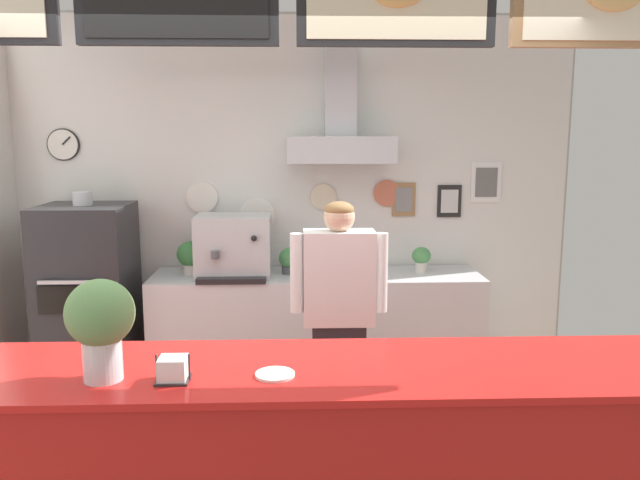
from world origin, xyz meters
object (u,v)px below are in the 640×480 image
object	(u,v)px
espresso_machine	(234,246)
potted_rosemary	(421,258)
shop_worker	(339,324)
potted_thyme	(290,260)
basil_vase	(101,324)
pizza_oven	(89,303)
condiment_plate	(275,374)
potted_oregano	(191,256)
potted_basil	(358,259)
napkin_holder	(173,370)

from	to	relation	value
espresso_machine	potted_rosemary	world-z (taller)	espresso_machine
shop_worker	potted_rosemary	xyz separation A→B (m)	(0.72, 1.11, 0.19)
potted_thyme	basil_vase	size ratio (longest dim) A/B	0.50
pizza_oven	potted_thyme	bearing A→B (deg)	5.45
shop_worker	condiment_plate	xyz separation A→B (m)	(-0.34, -1.29, 0.19)
pizza_oven	shop_worker	xyz separation A→B (m)	(1.82, -0.96, 0.12)
pizza_oven	potted_rosemary	bearing A→B (deg)	3.39
basil_vase	potted_thyme	bearing A→B (deg)	73.42
basil_vase	potted_oregano	bearing A→B (deg)	91.01
espresso_machine	potted_oregano	xyz separation A→B (m)	(-0.33, 0.05, -0.09)
pizza_oven	espresso_machine	xyz separation A→B (m)	(1.09, 0.09, 0.42)
pizza_oven	potted_oregano	world-z (taller)	pizza_oven
potted_rosemary	basil_vase	bearing A→B (deg)	-125.77
potted_basil	napkin_holder	world-z (taller)	napkin_holder
espresso_machine	napkin_holder	bearing A→B (deg)	-90.32
pizza_oven	potted_thyme	xyz separation A→B (m)	(1.51, 0.14, 0.29)
potted_rosemary	basil_vase	world-z (taller)	basil_vase
potted_rosemary	shop_worker	bearing A→B (deg)	-122.93
shop_worker	potted_thyme	xyz separation A→B (m)	(-0.31, 1.10, 0.18)
potted_thyme	shop_worker	bearing A→B (deg)	-74.56
potted_thyme	basil_vase	distance (m)	2.53
potted_rosemary	napkin_holder	size ratio (longest dim) A/B	1.47
potted_thyme	basil_vase	world-z (taller)	basil_vase
potted_thyme	potted_oregano	bearing A→B (deg)	-179.80
shop_worker	potted_basil	xyz separation A→B (m)	(0.21, 1.06, 0.19)
pizza_oven	shop_worker	distance (m)	2.06
shop_worker	potted_oregano	bearing A→B (deg)	-45.54
shop_worker	potted_oregano	distance (m)	1.55
espresso_machine	basil_vase	world-z (taller)	basil_vase
basil_vase	napkin_holder	distance (m)	0.34
condiment_plate	espresso_machine	bearing A→B (deg)	99.41
basil_vase	condiment_plate	xyz separation A→B (m)	(0.68, 0.02, -0.23)
potted_rosemary	potted_basil	size ratio (longest dim) A/B	0.92
potted_rosemary	espresso_machine	bearing A→B (deg)	-177.49
espresso_machine	basil_vase	bearing A→B (deg)	-97.06
basil_vase	condiment_plate	bearing A→B (deg)	1.27
potted_oregano	potted_thyme	bearing A→B (deg)	0.20
shop_worker	condiment_plate	bearing A→B (deg)	75.51
potted_rosemary	basil_vase	size ratio (longest dim) A/B	0.49
espresso_machine	basil_vase	distance (m)	2.38
potted_basil	condiment_plate	xyz separation A→B (m)	(-0.56, -2.35, -0.00)
potted_thyme	potted_basil	distance (m)	0.52
potted_thyme	napkin_holder	bearing A→B (deg)	-100.24
condiment_plate	potted_oregano	bearing A→B (deg)	106.77
potted_rosemary	potted_oregano	xyz separation A→B (m)	(-1.78, -0.01, 0.03)
espresso_machine	condiment_plate	distance (m)	2.37
pizza_oven	potted_rosemary	distance (m)	2.56
espresso_machine	condiment_plate	bearing A→B (deg)	-80.59
basil_vase	napkin_holder	bearing A→B (deg)	-4.45
potted_oregano	espresso_machine	bearing A→B (deg)	-9.31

